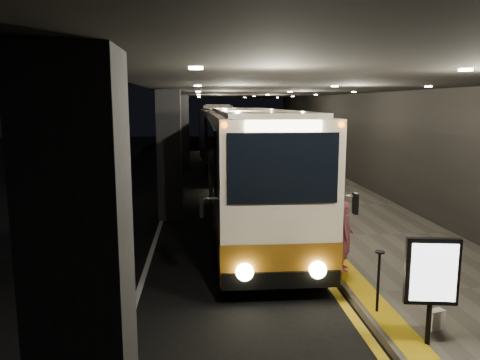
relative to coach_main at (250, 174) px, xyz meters
name	(u,v)px	position (x,y,z in m)	size (l,w,h in m)	color
ground	(219,253)	(-1.09, -2.43, -1.75)	(90.00, 90.00, 0.00)	black
lane_line_white	(165,212)	(-2.89, 2.57, -1.75)	(0.12, 50.00, 0.01)	silver
kerb_stripe_yellow	(276,210)	(1.26, 2.57, -1.75)	(0.18, 50.00, 0.01)	gold
sidewalk	(339,207)	(3.66, 2.57, -1.68)	(4.50, 50.00, 0.15)	#514C44
tactile_strip	(289,205)	(1.76, 2.57, -1.60)	(0.50, 50.00, 0.01)	gold
terminal_wall	(400,129)	(5.91, 2.57, 1.25)	(0.10, 50.00, 6.00)	black
support_columns	(170,155)	(-2.59, 1.57, 0.45)	(0.80, 24.80, 4.40)	black
canopy	(282,85)	(1.41, 2.57, 2.85)	(9.00, 50.00, 0.40)	black
coach_main	(250,174)	(0.00, 0.00, 0.00)	(2.44, 11.76, 3.65)	beige
coach_second	(225,142)	(-0.10, 12.80, -0.06)	(3.01, 11.37, 3.53)	beige
coach_third	(214,126)	(-0.21, 30.84, 0.05)	(2.89, 12.00, 3.75)	beige
passenger_boarding	(345,236)	(1.71, -4.31, -0.80)	(0.59, 0.39, 1.61)	#B65470
bag_polka	(427,290)	(2.83, -6.08, -1.41)	(0.31, 0.13, 0.38)	black
bag_plain	(436,319)	(2.41, -7.23, -1.43)	(0.27, 0.16, 0.34)	silver
info_sign	(432,274)	(2.02, -7.73, -0.42)	(0.83, 0.24, 1.75)	black
stanchion_post	(378,282)	(1.66, -6.51, -1.03)	(0.05, 0.05, 1.15)	black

